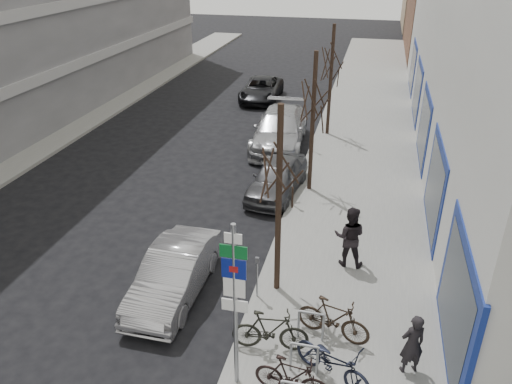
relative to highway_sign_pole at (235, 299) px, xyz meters
The scene contains 22 objects.
ground 3.44m from the highway_sign_pole, behind, with size 120.00×120.00×0.00m, color black.
sidewalk_east 10.50m from the highway_sign_pole, 78.15° to the left, with size 5.00×70.00×0.15m, color slate.
sidewalk_west 16.90m from the highway_sign_pole, 143.24° to the left, with size 3.00×70.00×0.15m, color slate.
brick_building_far 41.42m from the highway_sign_pole, 75.16° to the left, with size 12.00×14.00×8.00m, color brown.
highway_sign_pole is the anchor object (origin of this frame).
bike_rack 2.36m from the highway_sign_pole, 23.59° to the left, with size 0.66×2.26×0.83m.
tree_near 3.88m from the highway_sign_pole, 86.74° to the left, with size 1.80×1.80×5.50m.
tree_mid 10.15m from the highway_sign_pole, 88.86° to the left, with size 1.80×1.80×5.50m.
tree_far 16.59m from the highway_sign_pole, 89.31° to the left, with size 1.80×1.80×5.50m.
meter_front 3.39m from the highway_sign_pole, 94.75° to the left, with size 0.10×0.08×1.27m.
meter_mid 8.65m from the highway_sign_pole, 91.68° to the left, with size 0.10×0.08×1.27m.
meter_back 14.10m from the highway_sign_pole, 91.02° to the left, with size 0.10×0.08×1.27m.
bike_near_right 2.19m from the highway_sign_pole, ahead, with size 0.50×1.69×1.02m, color black.
bike_mid_curb 2.72m from the highway_sign_pole, 15.71° to the left, with size 0.59×1.96×1.19m, color black.
bike_mid_inner 2.15m from the highway_sign_pole, 65.98° to the left, with size 0.55×1.85×1.12m, color black.
bike_far_inner 3.21m from the highway_sign_pole, 44.79° to the left, with size 0.56×1.87×1.13m, color black.
parked_car_front 4.15m from the highway_sign_pole, 132.88° to the left, with size 1.47×4.20×1.39m, color #AAA9AE.
parked_car_mid 9.76m from the highway_sign_pole, 95.98° to the left, with size 1.65×4.11×1.40m, color #4A4A4F.
parked_car_back 14.84m from the highway_sign_pole, 97.42° to the left, with size 2.37×5.82×1.69m, color #A2A3A7.
lane_car 22.64m from the highway_sign_pole, 101.56° to the left, with size 2.21×4.79×1.33m, color black.
pedestrian_near 4.20m from the highway_sign_pole, 18.26° to the left, with size 0.57×0.37×1.57m, color black.
pedestrian_far 5.71m from the highway_sign_pole, 68.31° to the left, with size 0.72×0.49×1.94m, color black.
Camera 1 is at (4.69, -7.70, 8.92)m, focal length 35.00 mm.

